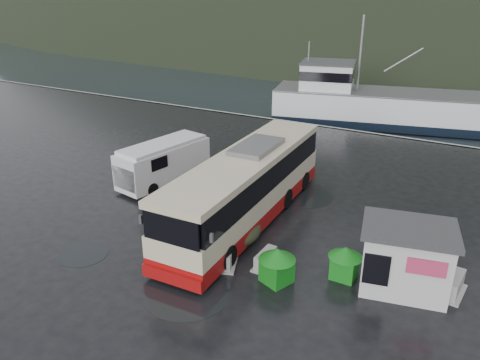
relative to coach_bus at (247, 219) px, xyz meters
The scene contains 14 objects.
ground 2.19m from the coach_bus, 138.65° to the right, with size 160.00×160.00×0.00m, color black.
harbor_water 108.57m from the coach_bus, 90.87° to the left, with size 300.00×180.00×0.02m, color black.
quay_edge 18.63m from the coach_bus, 95.07° to the left, with size 160.00×0.60×1.50m, color #999993.
coach_bus is the anchor object (origin of this frame).
white_van 7.12m from the coach_bus, 163.75° to the left, with size 2.14×6.22×2.60m, color silver, non-canonical shape.
waste_bin_left 5.65m from the coach_bus, 49.32° to the right, with size 1.11×1.11×1.55m, color #147118, non-canonical shape.
waste_bin_right 6.59m from the coach_bus, 23.64° to the right, with size 1.03×1.03×1.44m, color #147118, non-canonical shape.
dome_tent 2.27m from the coach_bus, 69.66° to the right, with size 1.89×2.64×1.04m, color #2B2D1B, non-canonical shape.
ticket_kiosk 8.61m from the coach_bus, 14.97° to the right, with size 3.57×2.70×2.79m, color beige, non-canonical shape.
jersey_barrier_a 4.39m from the coach_bus, 73.18° to the right, with size 0.78×1.56×0.78m, color #999993, non-canonical shape.
jersey_barrier_b 4.48m from the coach_bus, 51.43° to the right, with size 0.73×1.45×0.73m, color #999993, non-canonical shape.
jersey_barrier_c 10.31m from the coach_bus, ahead, with size 0.82×1.65×0.82m, color #999993, non-canonical shape.
fishing_trawler 26.68m from the coach_bus, 87.45° to the left, with size 25.45×5.58×10.18m, color silver, non-canonical shape.
puddles 2.49m from the coach_bus, 86.89° to the right, with size 9.30×14.40×0.01m.
Camera 1 is at (11.85, -17.82, 11.39)m, focal length 35.00 mm.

